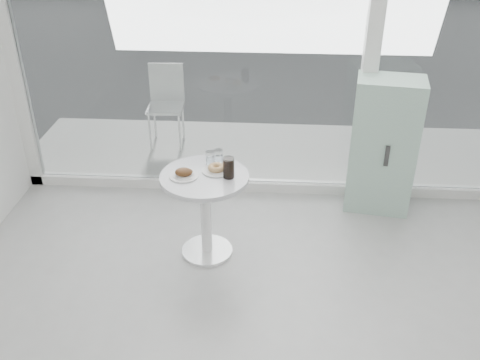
# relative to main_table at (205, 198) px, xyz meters

# --- Properties ---
(room_shell) EXTENTS (6.00, 6.00, 6.00)m
(room_shell) POSITION_rel_main_table_xyz_m (0.50, -2.46, 1.36)
(room_shell) COLOR silver
(room_shell) RESTS_ON ground
(storefront) EXTENTS (5.00, 0.14, 3.00)m
(storefront) POSITION_rel_main_table_xyz_m (0.57, 1.10, 1.16)
(storefront) COLOR white
(storefront) RESTS_ON ground
(main_table) EXTENTS (0.72, 0.72, 0.77)m
(main_table) POSITION_rel_main_table_xyz_m (0.00, 0.00, 0.00)
(main_table) COLOR white
(main_table) RESTS_ON ground
(patio_deck) EXTENTS (5.60, 1.60, 0.05)m
(patio_deck) POSITION_rel_main_table_xyz_m (0.50, 1.90, -0.53)
(patio_deck) COLOR silver
(patio_deck) RESTS_ON ground
(mint_cabinet) EXTENTS (0.66, 0.49, 1.31)m
(mint_cabinet) POSITION_rel_main_table_xyz_m (1.57, 0.88, 0.10)
(mint_cabinet) COLOR #84A895
(mint_cabinet) RESTS_ON ground
(patio_chair) EXTENTS (0.42, 0.42, 0.93)m
(patio_chair) POSITION_rel_main_table_xyz_m (-0.72, 2.09, 0.03)
(patio_chair) COLOR white
(patio_chair) RESTS_ON patio_deck
(plate_fritter) EXTENTS (0.23, 0.23, 0.07)m
(plate_fritter) POSITION_rel_main_table_xyz_m (-0.16, -0.03, 0.25)
(plate_fritter) COLOR silver
(plate_fritter) RESTS_ON main_table
(plate_donut) EXTENTS (0.24, 0.24, 0.06)m
(plate_donut) POSITION_rel_main_table_xyz_m (0.09, 0.07, 0.24)
(plate_donut) COLOR silver
(plate_donut) RESTS_ON main_table
(water_tumbler_a) EXTENTS (0.07, 0.07, 0.12)m
(water_tumbler_a) POSITION_rel_main_table_xyz_m (0.02, 0.19, 0.27)
(water_tumbler_a) COLOR white
(water_tumbler_a) RESTS_ON main_table
(water_tumbler_b) EXTENTS (0.07, 0.07, 0.11)m
(water_tumbler_b) POSITION_rel_main_table_xyz_m (0.09, 0.23, 0.27)
(water_tumbler_b) COLOR white
(water_tumbler_b) RESTS_ON main_table
(cola_glass) EXTENTS (0.09, 0.09, 0.17)m
(cola_glass) POSITION_rel_main_table_xyz_m (0.20, -0.02, 0.30)
(cola_glass) COLOR white
(cola_glass) RESTS_ON main_table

